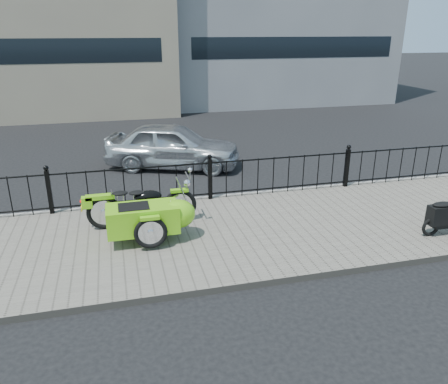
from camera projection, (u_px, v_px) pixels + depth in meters
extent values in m
plane|color=black|center=(224.00, 226.00, 9.11)|extent=(120.00, 120.00, 0.00)
cube|color=#686158|center=(230.00, 233.00, 8.64)|extent=(30.00, 3.80, 0.12)
cube|color=gray|center=(209.00, 199.00, 10.40)|extent=(30.00, 0.10, 0.12)
cylinder|color=black|center=(210.00, 163.00, 9.94)|extent=(14.00, 0.04, 0.04)
cylinder|color=black|center=(210.00, 194.00, 10.21)|extent=(14.00, 0.04, 0.04)
cube|color=black|center=(49.00, 192.00, 9.27)|extent=(0.09, 0.09, 0.96)
sphere|color=black|center=(46.00, 168.00, 9.08)|extent=(0.11, 0.11, 0.11)
cube|color=black|center=(210.00, 179.00, 10.08)|extent=(0.09, 0.09, 0.96)
sphere|color=black|center=(210.00, 157.00, 9.89)|extent=(0.11, 0.11, 0.11)
cube|color=black|center=(347.00, 168.00, 10.89)|extent=(0.09, 0.09, 0.96)
sphere|color=black|center=(349.00, 147.00, 10.70)|extent=(0.11, 0.11, 0.11)
cube|color=black|center=(6.00, 52.00, 17.58)|extent=(12.50, 0.06, 1.00)
cube|color=black|center=(296.00, 47.00, 21.50)|extent=(10.50, 0.06, 1.00)
torus|color=black|center=(180.00, 206.00, 8.93)|extent=(0.69, 0.09, 0.69)
torus|color=black|center=(104.00, 213.00, 8.58)|extent=(0.69, 0.09, 0.69)
torus|color=black|center=(151.00, 233.00, 7.73)|extent=(0.60, 0.08, 0.60)
cube|color=gray|center=(143.00, 208.00, 8.75)|extent=(0.34, 0.22, 0.24)
cylinder|color=black|center=(143.00, 211.00, 8.77)|extent=(1.40, 0.04, 0.04)
ellipsoid|color=black|center=(148.00, 197.00, 8.69)|extent=(0.54, 0.29, 0.26)
cylinder|color=silver|center=(188.00, 176.00, 8.75)|extent=(0.03, 0.56, 0.03)
cylinder|color=silver|center=(182.00, 191.00, 8.83)|extent=(0.25, 0.04, 0.59)
sphere|color=silver|center=(187.00, 183.00, 8.80)|extent=(0.15, 0.15, 0.15)
cube|color=#73CC16|center=(179.00, 191.00, 8.81)|extent=(0.36, 0.12, 0.06)
cube|color=#73CC16|center=(100.00, 197.00, 8.45)|extent=(0.55, 0.16, 0.08)
ellipsoid|color=black|center=(137.00, 193.00, 8.60)|extent=(0.31, 0.22, 0.08)
ellipsoid|color=black|center=(120.00, 193.00, 8.52)|extent=(0.31, 0.22, 0.08)
sphere|color=red|center=(82.00, 201.00, 8.39)|extent=(0.07, 0.07, 0.07)
cube|color=yellow|center=(82.00, 208.00, 8.54)|extent=(0.02, 0.14, 0.10)
cube|color=#73CC16|center=(143.00, 218.00, 8.02)|extent=(1.30, 0.62, 0.50)
ellipsoid|color=#73CC16|center=(178.00, 214.00, 8.16)|extent=(0.65, 0.60, 0.54)
cube|color=black|center=(134.00, 208.00, 7.90)|extent=(0.55, 0.43, 0.06)
cube|color=#73CC16|center=(150.00, 218.00, 7.63)|extent=(0.34, 0.11, 0.06)
torus|color=black|center=(431.00, 227.00, 8.34)|extent=(0.38, 0.07, 0.38)
cube|color=black|center=(441.00, 215.00, 8.31)|extent=(0.51, 0.24, 0.37)
ellipsoid|color=black|center=(443.00, 204.00, 8.23)|extent=(0.43, 0.22, 0.08)
torus|color=black|center=(147.00, 220.00, 8.35)|extent=(0.55, 0.41, 0.60)
imported|color=silver|center=(173.00, 146.00, 12.73)|extent=(4.17, 2.83, 1.32)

